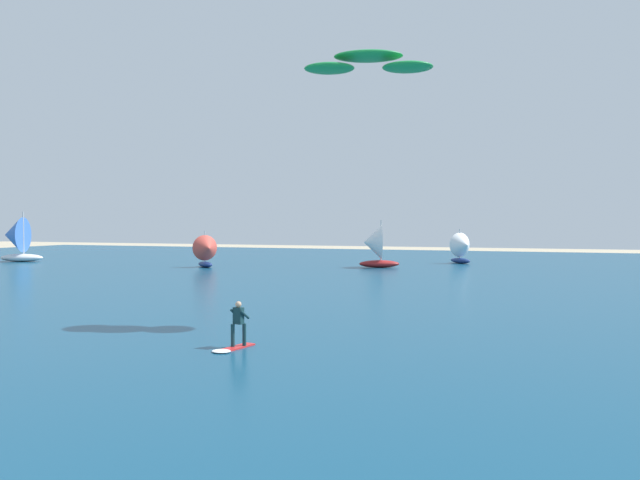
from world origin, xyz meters
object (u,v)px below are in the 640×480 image
kite (368,63)px  kitesurfer (235,332)px  sailboat_heeled_over (463,248)px  sailboat_trailing (207,251)px  sailboat_leading (15,239)px  sailboat_far_right (374,246)px

kite → kitesurfer: bearing=-115.3°
sailboat_heeled_over → kite: bearing=-89.8°
sailboat_trailing → sailboat_heeled_over: size_ratio=0.96×
kite → sailboat_heeled_over: 42.63m
kite → sailboat_leading: (-48.25, 28.36, -8.89)m
sailboat_trailing → sailboat_leading: sailboat_leading is taller
kitesurfer → sailboat_leading: size_ratio=0.36×
sailboat_heeled_over → kitesurfer: bearing=-93.6°
kite → sailboat_trailing: size_ratio=1.65×
sailboat_trailing → sailboat_leading: (-24.76, 0.80, 0.94)m
kite → sailboat_far_right: (-7.88, 32.76, -9.33)m
kite → sailboat_trailing: bearing=130.4°
sailboat_far_right → sailboat_heeled_over: bearing=48.6°
sailboat_heeled_over → sailboat_far_right: bearing=-131.4°
kitesurfer → kite: bearing=64.7°
sailboat_leading → sailboat_far_right: bearing=6.2°
kite → sailboat_leading: 56.66m
sailboat_heeled_over → sailboat_far_right: size_ratio=0.80×
sailboat_trailing → sailboat_heeled_over: sailboat_heeled_over is taller
kitesurfer → sailboat_heeled_over: bearing=86.4°
sailboat_trailing → sailboat_far_right: sailboat_far_right is taller
kitesurfer → kite: size_ratio=0.34×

